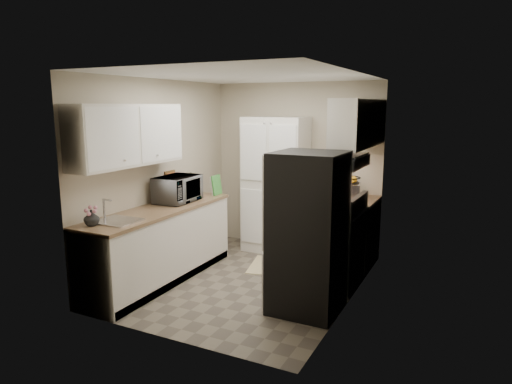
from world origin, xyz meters
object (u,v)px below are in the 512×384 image
at_px(electric_range, 333,246).
at_px(microwave, 178,189).
at_px(toaster_oven, 349,191).
at_px(wine_bottle, 191,185).
at_px(pantry_cabinet, 276,185).
at_px(refrigerator, 308,233).

xyz_separation_m(electric_range, microwave, (-1.99, -0.38, 0.61)).
bearing_deg(toaster_oven, wine_bottle, -168.98).
xyz_separation_m(microwave, toaster_oven, (1.95, 1.22, -0.06)).
bearing_deg(microwave, wine_bottle, 6.21).
distance_m(microwave, wine_bottle, 0.41).
bearing_deg(pantry_cabinet, electric_range, -38.22).
bearing_deg(microwave, electric_range, -82.05).
bearing_deg(refrigerator, pantry_cabinet, 123.46).
relative_size(pantry_cabinet, electric_range, 1.77).
height_order(microwave, toaster_oven, microwave).
relative_size(microwave, toaster_oven, 1.68).
relative_size(refrigerator, wine_bottle, 5.69).
distance_m(pantry_cabinet, electric_range, 1.58).
bearing_deg(refrigerator, wine_bottle, 158.02).
bearing_deg(pantry_cabinet, microwave, -122.05).
relative_size(electric_range, microwave, 1.85).
relative_size(refrigerator, toaster_oven, 4.68).
height_order(microwave, wine_bottle, microwave).
bearing_deg(wine_bottle, refrigerator, -21.98).
bearing_deg(pantry_cabinet, refrigerator, -56.54).
height_order(refrigerator, microwave, refrigerator).
xyz_separation_m(wine_bottle, toaster_oven, (2.02, 0.82, -0.04)).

